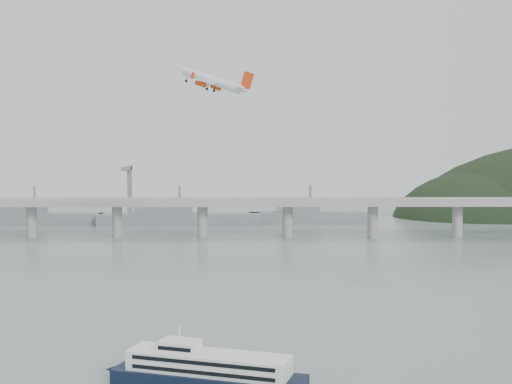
{
  "coord_description": "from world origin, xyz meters",
  "views": [
    {
      "loc": [
        -2.47,
        -199.16,
        52.16
      ],
      "look_at": [
        0.0,
        55.0,
        36.0
      ],
      "focal_mm": 48.0,
      "sensor_mm": 36.0,
      "label": 1
    }
  ],
  "objects": [
    {
      "name": "ground",
      "position": [
        0.0,
        0.0,
        0.0
      ],
      "size": [
        900.0,
        900.0,
        0.0
      ],
      "primitive_type": "plane",
      "color": "slate",
      "rests_on": "ground"
    },
    {
      "name": "bridge",
      "position": [
        -1.15,
        200.0,
        17.65
      ],
      "size": [
        800.0,
        22.0,
        23.9
      ],
      "color": "#969693",
      "rests_on": "ground"
    },
    {
      "name": "distant_fleet",
      "position": [
        -155.36,
        265.08,
        6.22
      ],
      "size": [
        453.0,
        60.9,
        40.0
      ],
      "color": "slate",
      "rests_on": "ground"
    },
    {
      "name": "ferry",
      "position": [
        -11.37,
        -52.72,
        3.61
      ],
      "size": [
        68.57,
        28.11,
        13.3
      ],
      "rotation": [
        0.0,
        0.0,
        -0.31
      ],
      "color": "black",
      "rests_on": "ground"
    },
    {
      "name": "airliner",
      "position": [
        -18.41,
        103.0,
        81.77
      ],
      "size": [
        36.04,
        34.67,
        15.86
      ],
      "rotation": [
        0.05,
        -0.32,
        2.59
      ],
      "color": "white",
      "rests_on": "ground"
    }
  ]
}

